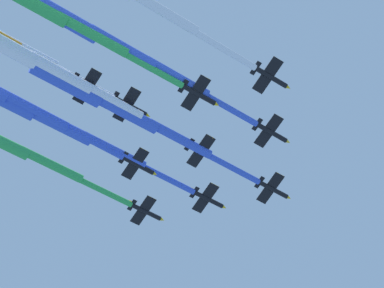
# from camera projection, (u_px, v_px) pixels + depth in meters

# --- Properties ---
(jet_lead) EXTENTS (36.37, 62.30, 4.33)m
(jet_lead) POSITION_uv_depth(u_px,v_px,m) (123.00, 111.00, 180.94)
(jet_lead) COLOR black
(jet_port_inner) EXTENTS (36.39, 62.10, 4.26)m
(jet_port_inner) POSITION_uv_depth(u_px,v_px,m) (57.00, 124.00, 185.34)
(jet_port_inner) COLOR black
(jet_starboard_inner) EXTENTS (34.84, 60.42, 4.29)m
(jet_starboard_inner) POSITION_uv_depth(u_px,v_px,m) (120.00, 48.00, 172.47)
(jet_starboard_inner) COLOR black
(jet_port_mid) EXTENTS (32.72, 58.00, 4.35)m
(jet_port_mid) POSITION_uv_depth(u_px,v_px,m) (59.00, 74.00, 174.73)
(jet_port_mid) COLOR black
(jet_trail_port) EXTENTS (36.31, 61.69, 4.30)m
(jet_trail_port) POSITION_uv_depth(u_px,v_px,m) (28.00, 2.00, 164.28)
(jet_trail_port) COLOR black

